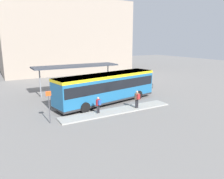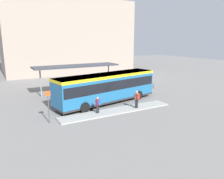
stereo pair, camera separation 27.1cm
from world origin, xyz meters
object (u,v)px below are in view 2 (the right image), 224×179
object	(u,v)px
city_bus	(107,86)
pedestrian_companion	(137,98)
pedestrian_waiting	(98,104)
platform_sign	(48,105)
bicycle_yellow	(150,85)
potted_planter_far_side	(70,93)
potted_planter_near_shelter	(95,90)
bicycle_black	(147,84)

from	to	relation	value
city_bus	pedestrian_companion	world-z (taller)	city_bus
pedestrian_waiting	platform_sign	bearing A→B (deg)	72.99
pedestrian_waiting	pedestrian_companion	world-z (taller)	pedestrian_companion
bicycle_yellow	potted_planter_far_side	bearing A→B (deg)	94.54
bicycle_yellow	potted_planter_far_side	world-z (taller)	potted_planter_far_side
bicycle_yellow	potted_planter_near_shelter	size ratio (longest dim) A/B	1.34
city_bus	potted_planter_far_side	world-z (taller)	city_bus
platform_sign	city_bus	bearing A→B (deg)	22.67
pedestrian_companion	potted_planter_far_side	world-z (taller)	pedestrian_companion
potted_planter_near_shelter	pedestrian_companion	bearing A→B (deg)	-81.07
potted_planter_near_shelter	potted_planter_far_side	distance (m)	3.45
pedestrian_waiting	bicycle_yellow	world-z (taller)	pedestrian_waiting
city_bus	potted_planter_far_side	bearing A→B (deg)	117.93
pedestrian_companion	potted_planter_near_shelter	distance (m)	7.63
pedestrian_waiting	bicycle_yellow	distance (m)	13.95
pedestrian_waiting	pedestrian_companion	size ratio (longest dim) A/B	0.87
potted_planter_near_shelter	platform_sign	size ratio (longest dim) A/B	0.48
bicycle_yellow	potted_planter_near_shelter	distance (m)	9.01
potted_planter_far_side	bicycle_black	bearing A→B (deg)	4.97
city_bus	pedestrian_companion	xyz separation A→B (m)	(1.56, -3.47, -0.76)
pedestrian_waiting	bicycle_black	xyz separation A→B (m)	(12.11, 7.93, -0.69)
bicycle_black	potted_planter_far_side	size ratio (longest dim) A/B	1.07
potted_planter_near_shelter	potted_planter_far_side	size ratio (longest dim) A/B	0.93
platform_sign	potted_planter_far_side	bearing A→B (deg)	59.15
bicycle_black	pedestrian_companion	bearing A→B (deg)	-36.72
city_bus	pedestrian_waiting	bearing A→B (deg)	-141.42
pedestrian_companion	bicycle_black	world-z (taller)	pedestrian_companion
potted_planter_near_shelter	platform_sign	bearing A→B (deg)	-136.95
pedestrian_companion	bicycle_black	xyz separation A→B (m)	(7.97, 8.42, -0.81)
city_bus	pedestrian_companion	distance (m)	3.89
bicycle_black	potted_planter_near_shelter	distance (m)	9.21
potted_planter_near_shelter	platform_sign	xyz separation A→B (m)	(-7.53, -7.04, 0.87)
potted_planter_near_shelter	pedestrian_waiting	bearing A→B (deg)	-112.79
potted_planter_far_side	pedestrian_companion	bearing A→B (deg)	-57.71
bicycle_black	city_bus	bearing A→B (deg)	-55.87
pedestrian_companion	bicycle_black	distance (m)	11.63
pedestrian_companion	bicycle_black	bearing A→B (deg)	-43.43
bicycle_black	potted_planter_near_shelter	world-z (taller)	potted_planter_near_shelter
bicycle_black	bicycle_yellow	bearing A→B (deg)	-4.06
city_bus	pedestrian_waiting	world-z (taller)	city_bus
pedestrian_waiting	bicycle_yellow	bearing A→B (deg)	-76.25
pedestrian_waiting	potted_planter_near_shelter	world-z (taller)	pedestrian_waiting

